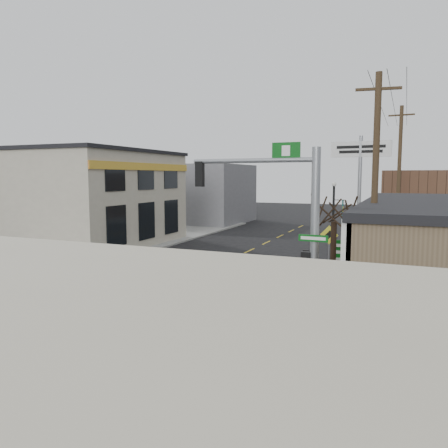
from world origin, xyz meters
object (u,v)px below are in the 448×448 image
at_px(utility_pole_far, 399,175).
at_px(lamp_post, 334,219).
at_px(guide_sign, 350,259).
at_px(dance_center_sign, 360,168).
at_px(utility_pole_near, 374,196).
at_px(fire_hydrant, 342,288).
at_px(bare_tree, 334,205).
at_px(traffic_signal_pole, 293,219).

bearing_deg(utility_pole_far, lamp_post, -100.37).
height_order(guide_sign, dance_center_sign, dance_center_sign).
bearing_deg(guide_sign, utility_pole_near, -80.06).
distance_m(lamp_post, utility_pole_near, 8.44).
bearing_deg(fire_hydrant, utility_pole_near, -64.60).
height_order(guide_sign, utility_pole_near, utility_pole_near).
relative_size(fire_hydrant, lamp_post, 0.14).
height_order(dance_center_sign, utility_pole_near, utility_pole_near).
bearing_deg(dance_center_sign, bare_tree, -84.30).
relative_size(traffic_signal_pole, lamp_post, 1.29).
xyz_separation_m(traffic_signal_pole, fire_hydrant, (1.05, 4.58, -3.28)).
bearing_deg(bare_tree, dance_center_sign, 91.27).
height_order(fire_hydrant, bare_tree, bare_tree).
relative_size(guide_sign, fire_hydrant, 4.20).
bearing_deg(utility_pole_far, guide_sign, -88.61).
bearing_deg(utility_pole_near, guide_sign, 107.10).
height_order(traffic_signal_pole, guide_sign, traffic_signal_pole).
height_order(lamp_post, bare_tree, bare_tree).
height_order(traffic_signal_pole, utility_pole_near, utility_pole_near).
relative_size(guide_sign, dance_center_sign, 0.36).
bearing_deg(lamp_post, utility_pole_near, -64.24).
xyz_separation_m(guide_sign, bare_tree, (-0.41, -1.80, 2.25)).
bearing_deg(lamp_post, bare_tree, -73.32).
bearing_deg(utility_pole_far, fire_hydrant, -90.35).
distance_m(traffic_signal_pole, guide_sign, 4.49).
bearing_deg(fire_hydrant, lamp_post, 102.61).
height_order(traffic_signal_pole, utility_pole_far, utility_pole_far).
relative_size(lamp_post, dance_center_sign, 0.64).
xyz_separation_m(fire_hydrant, utility_pole_far, (1.81, 14.77, 4.71)).
height_order(utility_pole_near, utility_pole_far, utility_pole_far).
height_order(traffic_signal_pole, dance_center_sign, dance_center_sign).
distance_m(guide_sign, dance_center_sign, 10.47).
bearing_deg(utility_pole_near, utility_pole_far, 80.47).
relative_size(dance_center_sign, utility_pole_near, 0.88).
bearing_deg(traffic_signal_pole, dance_center_sign, 88.95).
distance_m(lamp_post, utility_pole_far, 10.36).
relative_size(bare_tree, utility_pole_far, 0.51).
bearing_deg(utility_pole_near, lamp_post, 99.38).
xyz_separation_m(dance_center_sign, utility_pole_far, (2.09, 5.80, -0.46)).
relative_size(bare_tree, utility_pole_near, 0.60).
xyz_separation_m(lamp_post, bare_tree, (1.12, -7.69, 1.26)).
bearing_deg(bare_tree, lamp_post, 98.28).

